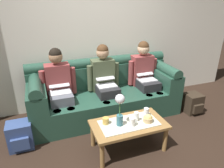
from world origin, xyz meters
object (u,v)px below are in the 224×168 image
person_middle (105,79)px  cup_far_center (106,121)px  cup_near_left (146,112)px  backpack_right (193,103)px  snack_bowl (148,119)px  cup_near_right (136,117)px  person_right (144,73)px  coffee_table (129,126)px  couch (105,94)px  person_left (59,85)px  backpack_left (20,136)px  flower_vase (120,107)px  cup_far_left (132,122)px

person_middle → cup_far_center: person_middle is taller
person_middle → cup_near_left: bearing=-72.2°
backpack_right → cup_far_center: bearing=-167.1°
snack_bowl → cup_near_right: size_ratio=1.01×
person_right → coffee_table: 1.29m
snack_bowl → cup_near_right: bearing=153.1°
couch → snack_bowl: (0.25, -1.06, 0.09)m
person_left → person_right: bearing=-0.0°
cup_near_left → snack_bowl: bearing=-108.8°
cup_near_left → backpack_right: cup_near_left is taller
person_left → backpack_right: person_left is taller
cup_near_right → backpack_left: size_ratio=0.33×
cup_near_left → couch: bearing=107.7°
coffee_table → backpack_left: bearing=159.6°
coffee_table → flower_vase: 0.35m
flower_vase → cup_near_right: bearing=3.4°
couch → person_right: (0.75, -0.00, 0.29)m
couch → cup_near_right: couch is taller
person_middle → coffee_table: person_middle is taller
couch → cup_far_left: bearing=-89.4°
couch → cup_far_center: bearing=-107.6°
cup_far_center → cup_far_left: 0.34m
couch → cup_near_right: size_ratio=19.42×
cup_near_right → backpack_left: cup_near_right is taller
person_left → cup_far_left: person_left is taller
snack_bowl → cup_far_center: snack_bowl is taller
coffee_table → cup_near_left: 0.33m
cup_near_left → coffee_table: bearing=-165.0°
person_right → backpack_left: size_ratio=3.15×
person_right → cup_far_center: (-1.04, -0.92, -0.20)m
flower_vase → cup_far_center: flower_vase is taller
person_right → backpack_left: person_right is taller
coffee_table → snack_bowl: 0.28m
person_left → person_middle: (0.75, -0.00, 0.00)m
snack_bowl → cup_far_left: (-0.24, -0.01, 0.01)m
couch → flower_vase: bearing=-97.6°
person_right → person_left: bearing=180.0°
person_right → cup_far_center: bearing=-138.7°
couch → backpack_right: couch is taller
coffee_table → flower_vase: (-0.13, -0.01, 0.33)m
person_middle → backpack_left: (-1.37, -0.49, -0.47)m
person_left → person_middle: 0.75m
person_middle → backpack_right: size_ratio=3.48×
couch → cup_far_left: 1.08m
person_middle → snack_bowl: 1.11m
cup_far_center → cup_far_left: size_ratio=0.78×
backpack_left → couch: bearing=19.7°
flower_vase → backpack_left: (-1.24, 0.52, -0.48)m
coffee_table → cup_far_center: 0.32m
snack_bowl → cup_near_left: size_ratio=1.14×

